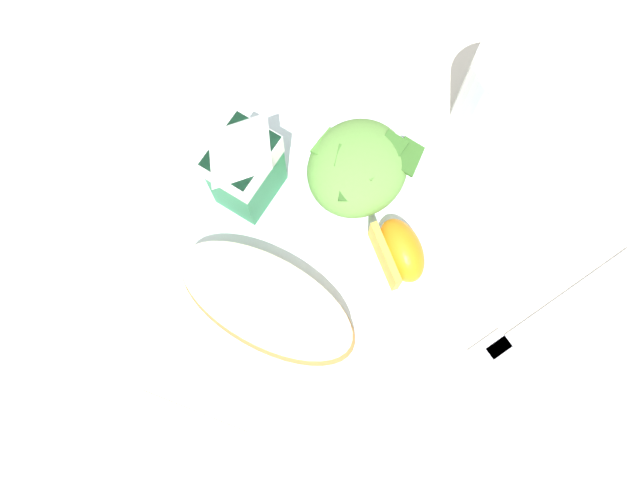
% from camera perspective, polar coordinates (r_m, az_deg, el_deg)
% --- Properties ---
extents(ground, '(3.00, 3.00, 0.00)m').
position_cam_1_polar(ground, '(0.58, 0.00, -0.70)').
color(ground, beige).
extents(white_plate, '(0.28, 0.28, 0.02)m').
position_cam_1_polar(white_plate, '(0.57, 0.00, -0.49)').
color(white_plate, silver).
rests_on(white_plate, ground).
extents(cheesy_pizza_bread, '(0.09, 0.17, 0.04)m').
position_cam_1_polar(cheesy_pizza_bread, '(0.54, -4.98, -5.76)').
color(cheesy_pizza_bread, '#A87038').
rests_on(cheesy_pizza_bread, white_plate).
extents(green_salad_pile, '(0.10, 0.09, 0.04)m').
position_cam_1_polar(green_salad_pile, '(0.57, 3.50, 6.77)').
color(green_salad_pile, '#5B8E3D').
rests_on(green_salad_pile, white_plate).
extents(milk_carton, '(0.06, 0.05, 0.11)m').
position_cam_1_polar(milk_carton, '(0.53, -7.02, 6.89)').
color(milk_carton, '#2D8451').
rests_on(milk_carton, white_plate).
extents(orange_wedge_front, '(0.06, 0.07, 0.04)m').
position_cam_1_polar(orange_wedge_front, '(0.55, 7.37, -1.02)').
color(orange_wedge_front, orange).
rests_on(orange_wedge_front, white_plate).
extents(paper_napkin, '(0.13, 0.13, 0.00)m').
position_cam_1_polar(paper_napkin, '(0.58, -14.20, -20.16)').
color(paper_napkin, white).
rests_on(paper_napkin, ground).
extents(metal_fork, '(0.18, 0.09, 0.01)m').
position_cam_1_polar(metal_fork, '(0.60, 19.84, -6.78)').
color(metal_fork, silver).
rests_on(metal_fork, ground).
extents(drinking_clear_cup, '(0.08, 0.08, 0.10)m').
position_cam_1_polar(drinking_clear_cup, '(0.60, 16.61, 12.67)').
color(drinking_clear_cup, silver).
rests_on(drinking_clear_cup, ground).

